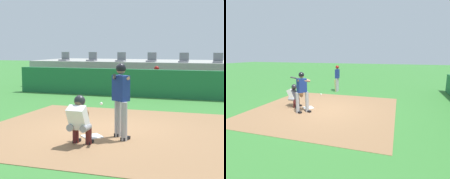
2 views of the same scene
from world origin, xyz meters
The scene contains 15 objects.
ground_plane centered at (0.00, 0.00, 0.00)m, with size 80.00×80.00×0.00m, color #387A33.
dirt_infield centered at (0.00, 0.00, 0.01)m, with size 6.40×6.40×0.01m, color #936B47.
home_plate centered at (0.00, -0.80, 0.02)m, with size 0.44×0.44×0.02m, color white.
batter_at_plate centered at (0.69, -0.72, 1.04)m, with size 0.55×0.90×1.80m.
catcher_crouched centered at (0.00, -1.52, 0.61)m, with size 0.49×1.76×1.13m.
dugout_wall centered at (0.00, 6.50, 0.60)m, with size 13.00×0.30×1.20m, color #1E6638.
dugout_bench centered at (0.00, 7.50, 0.23)m, with size 11.80×0.44×0.45m, color olive.
dugout_player_0 centered at (-0.15, 7.34, 0.67)m, with size 0.49×0.70×1.30m.
stands_platform centered at (0.00, 10.90, 0.70)m, with size 15.00×4.40×1.40m, color #9E9E99.
stadium_seat_0 centered at (-5.69, 9.38, 1.53)m, with size 0.46×0.46×0.48m.
stadium_seat_1 centered at (-4.06, 9.38, 1.53)m, with size 0.46×0.46×0.48m.
stadium_seat_2 centered at (-2.44, 9.38, 1.53)m, with size 0.46×0.46×0.48m.
stadium_seat_3 centered at (-0.81, 9.38, 1.53)m, with size 0.46×0.46×0.48m.
stadium_seat_4 centered at (0.81, 9.38, 1.53)m, with size 0.46×0.46×0.48m.
stadium_seat_5 centered at (2.44, 9.38, 1.53)m, with size 0.46×0.46×0.48m.
Camera 1 is at (3.21, -8.80, 2.20)m, focal length 58.35 mm.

